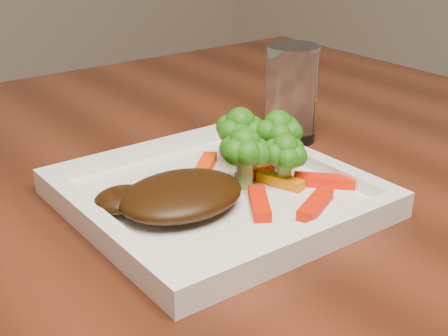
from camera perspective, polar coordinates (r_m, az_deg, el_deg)
plate at (r=0.62m, az=-0.74°, el=-2.83°), size 0.27×0.27×0.01m
steak at (r=0.59m, az=-3.92°, el=-2.48°), size 0.13×0.10×0.03m
broccoli_0 at (r=0.68m, az=1.49°, el=3.08°), size 0.08×0.08×0.07m
broccoli_1 at (r=0.67m, az=4.91°, el=2.70°), size 0.08×0.08×0.06m
broccoli_2 at (r=0.63m, az=5.58°, el=0.94°), size 0.06×0.06×0.06m
broccoli_3 at (r=0.62m, az=1.91°, el=0.82°), size 0.06×0.06×0.06m
carrot_0 at (r=0.59m, az=8.36°, el=-3.31°), size 0.06×0.04×0.01m
carrot_1 at (r=0.64m, az=9.16°, el=-1.13°), size 0.06×0.06×0.01m
carrot_2 at (r=0.59m, az=3.26°, el=-3.21°), size 0.05×0.06×0.01m
carrot_4 at (r=0.67m, az=-1.69°, el=0.25°), size 0.05×0.05×0.01m
carrot_5 at (r=0.64m, az=5.17°, el=-1.16°), size 0.03×0.05×0.01m
carrot_6 at (r=0.66m, az=2.87°, el=-0.40°), size 0.05×0.02×0.01m
drinking_glass at (r=0.78m, az=6.17°, el=6.76°), size 0.08×0.08×0.12m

